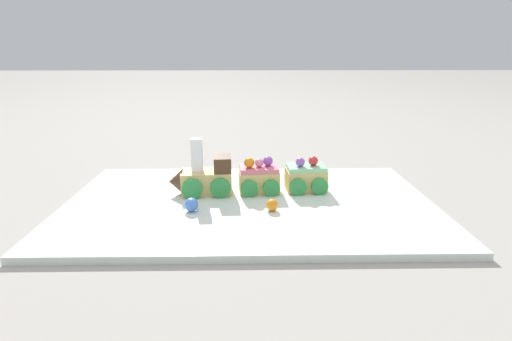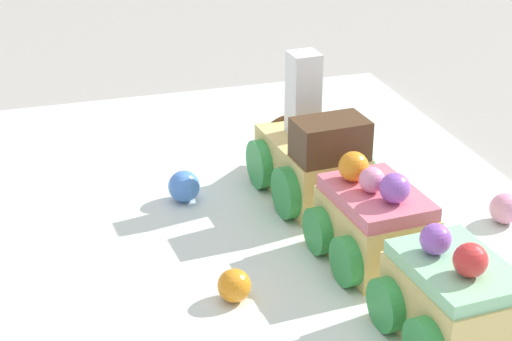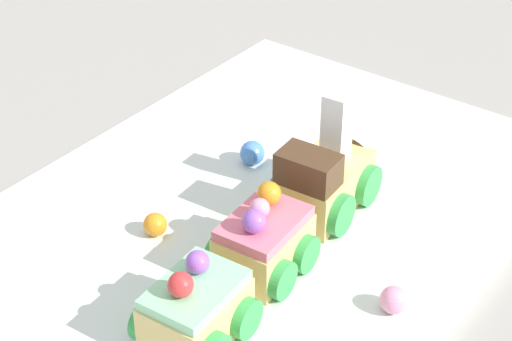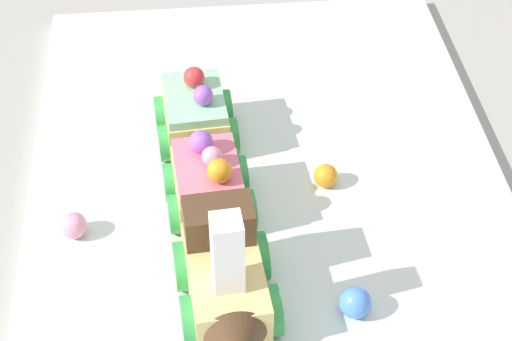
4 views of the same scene
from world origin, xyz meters
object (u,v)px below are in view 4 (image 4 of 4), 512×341
object	(u,v)px
gumball_orange	(326,176)
cake_train_locomotive	(227,285)
gumball_blue	(355,303)
gumball_pink	(73,228)
cake_car_strawberry	(209,187)
cake_car_mint	(196,117)

from	to	relation	value
gumball_orange	cake_train_locomotive	bearing A→B (deg)	-36.12
gumball_blue	gumball_pink	size ratio (longest dim) A/B	1.08
cake_car_strawberry	gumball_pink	size ratio (longest dim) A/B	3.60
cake_car_mint	gumball_pink	xyz separation A→B (m)	(0.11, -0.10, -0.01)
gumball_orange	cake_car_strawberry	bearing A→B (deg)	-78.50
cake_car_strawberry	cake_car_mint	world-z (taller)	cake_car_strawberry
cake_train_locomotive	gumball_orange	world-z (taller)	cake_train_locomotive
cake_car_mint	gumball_blue	size ratio (longest dim) A/B	3.33
cake_car_strawberry	gumball_pink	distance (m)	0.11
cake_train_locomotive	cake_car_mint	bearing A→B (deg)	179.94
gumball_pink	gumball_orange	world-z (taller)	gumball_pink
gumball_orange	gumball_blue	bearing A→B (deg)	0.08
cake_train_locomotive	cake_car_strawberry	world-z (taller)	cake_train_locomotive
cake_car_strawberry	gumball_blue	world-z (taller)	cake_car_strawberry
cake_car_mint	gumball_pink	distance (m)	0.15
gumball_blue	gumball_pink	distance (m)	0.22
cake_car_strawberry	gumball_orange	bearing A→B (deg)	97.40
cake_car_strawberry	gumball_orange	xyz separation A→B (m)	(-0.02, 0.10, -0.02)
cake_car_strawberry	gumball_pink	xyz separation A→B (m)	(0.02, -0.11, -0.01)
cake_car_strawberry	gumball_blue	xyz separation A→B (m)	(0.11, 0.10, -0.01)
gumball_blue	gumball_orange	world-z (taller)	gumball_blue
cake_train_locomotive	cake_car_mint	xyz separation A→B (m)	(-0.19, -0.01, -0.00)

